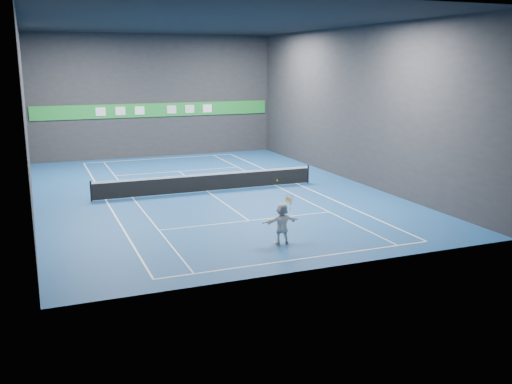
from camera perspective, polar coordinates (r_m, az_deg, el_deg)
name	(u,v)px	position (r m, az deg, el deg)	size (l,w,h in m)	color
ground	(207,191)	(31.59, -4.88, 0.06)	(26.00, 26.00, 0.00)	navy
ceiling	(204,22)	(30.88, -5.21, 16.57)	(26.00, 26.00, 0.00)	black
wall_back	(155,96)	(43.50, -10.07, 9.40)	(18.00, 0.10, 9.00)	#262628
wall_front	(321,139)	(18.91, 6.50, 5.25)	(18.00, 0.10, 9.00)	#262628
wall_left	(25,115)	(29.61, -22.08, 7.13)	(0.10, 26.00, 9.00)	#262628
wall_right	(352,105)	(34.59, 9.55, 8.58)	(0.10, 26.00, 9.00)	#262628
baseline_near	(303,259)	(20.93, 4.75, -6.65)	(10.98, 0.08, 0.01)	white
baseline_far	(160,158)	(42.91, -9.53, 3.33)	(10.98, 0.08, 0.01)	white
sideline_doubles_left	(106,200)	(30.51, -14.79, -0.79)	(0.08, 23.78, 0.01)	white
sideline_doubles_right	(297,184)	(33.55, 4.12, 0.83)	(0.08, 23.78, 0.01)	white
sideline_singles_left	(133,198)	(30.69, -12.24, -0.57)	(0.06, 23.78, 0.01)	white
sideline_singles_right	(276,186)	(32.99, 1.96, 0.65)	(0.06, 23.78, 0.01)	white
service_line_near	(249,221)	(25.72, -0.70, -2.87)	(8.23, 0.06, 0.01)	white
service_line_far	(179,171)	(37.64, -7.73, 2.07)	(8.23, 0.06, 0.01)	white
center_service_line	(207,191)	(31.59, -4.88, 0.06)	(0.06, 12.80, 0.01)	white
player	(282,223)	(22.35, 2.60, -3.14)	(1.53, 0.49, 1.65)	white
tennis_ball	(277,180)	(22.13, 2.16, 1.16)	(0.07, 0.07, 0.07)	#D2E826
tennis_net	(207,182)	(31.48, -4.90, 1.01)	(12.50, 0.10, 1.07)	black
sponsor_banner	(156,110)	(43.50, -10.00, 8.08)	(17.64, 0.11, 1.00)	#1E8A30
tennis_racket	(290,199)	(22.30, 3.40, -0.74)	(0.46, 0.32, 0.70)	red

